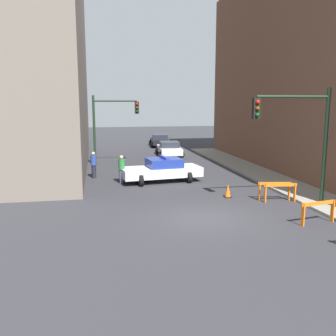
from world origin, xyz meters
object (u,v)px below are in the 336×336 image
(parked_car_near, at_px, (169,149))
(traffic_cone, at_px, (228,191))
(traffic_light_near, at_px, (303,129))
(pedestrian_crossing, at_px, (122,169))
(parked_car_mid, at_px, (160,140))
(traffic_light_far, at_px, (109,120))
(barrier_back, at_px, (280,189))
(police_car, at_px, (162,170))
(barrier_mid, at_px, (318,209))
(pedestrian_corner, at_px, (94,164))
(barrier_corner, at_px, (274,188))

(parked_car_near, height_order, traffic_cone, parked_car_near)
(traffic_light_near, distance_m, pedestrian_crossing, 10.28)
(parked_car_mid, bearing_deg, traffic_light_near, -80.08)
(traffic_light_far, relative_size, pedestrian_crossing, 3.13)
(barrier_back, height_order, traffic_cone, barrier_back)
(traffic_light_far, height_order, parked_car_near, traffic_light_far)
(parked_car_near, height_order, pedestrian_crossing, pedestrian_crossing)
(traffic_light_far, xyz_separation_m, police_car, (2.82, -6.73, -2.67))
(police_car, xyz_separation_m, parked_car_near, (2.51, 10.54, -0.05))
(parked_car_near, bearing_deg, traffic_cone, -86.10)
(barrier_back, bearing_deg, barrier_mid, -92.02)
(traffic_light_far, bearing_deg, pedestrian_corner, -103.59)
(barrier_back, bearing_deg, traffic_cone, 147.00)
(parked_car_mid, bearing_deg, barrier_back, -81.15)
(traffic_cone, bearing_deg, traffic_light_far, 116.06)
(traffic_light_near, height_order, barrier_corner, traffic_light_near)
(barrier_back, bearing_deg, police_car, 129.48)
(traffic_light_near, distance_m, parked_car_mid, 24.99)
(traffic_light_near, height_order, parked_car_near, traffic_light_near)
(pedestrian_crossing, height_order, barrier_corner, pedestrian_crossing)
(barrier_back, bearing_deg, barrier_corner, 107.52)
(police_car, height_order, pedestrian_crossing, pedestrian_crossing)
(pedestrian_crossing, xyz_separation_m, traffic_cone, (4.99, -4.27, -0.54))
(parked_car_near, relative_size, traffic_cone, 6.71)
(pedestrian_crossing, bearing_deg, pedestrian_corner, -19.49)
(traffic_light_far, height_order, barrier_back, traffic_light_far)
(parked_car_near, bearing_deg, parked_car_mid, 90.04)
(traffic_light_near, height_order, barrier_back, traffic_light_near)
(traffic_light_far, distance_m, barrier_back, 14.79)
(barrier_mid, relative_size, barrier_back, 0.99)
(parked_car_near, xyz_separation_m, barrier_mid, (2.07, -19.53, -0.06))
(traffic_light_far, bearing_deg, pedestrian_crossing, -86.41)
(parked_car_mid, relative_size, pedestrian_corner, 2.67)
(parked_car_mid, height_order, pedestrian_corner, pedestrian_corner)
(pedestrian_crossing, bearing_deg, traffic_light_near, 170.62)
(traffic_light_far, xyz_separation_m, pedestrian_crossing, (0.43, -6.80, -2.54))
(traffic_light_near, xyz_separation_m, barrier_corner, (-0.63, 1.12, -2.91))
(parked_car_mid, relative_size, traffic_cone, 6.76)
(parked_car_near, xyz_separation_m, barrier_back, (2.19, -16.24, -0.06))
(pedestrian_corner, relative_size, barrier_back, 1.04)
(traffic_light_near, distance_m, barrier_back, 3.06)
(pedestrian_crossing, xyz_separation_m, pedestrian_corner, (-1.61, 1.92, 0.00))
(traffic_light_far, relative_size, barrier_corner, 3.28)
(police_car, relative_size, traffic_cone, 7.46)
(parked_car_mid, xyz_separation_m, pedestrian_corner, (-6.98, -16.42, 0.19))
(barrier_back, xyz_separation_m, traffic_cone, (-2.10, 1.36, -0.30))
(barrier_mid, bearing_deg, parked_car_near, 96.05)
(traffic_light_far, bearing_deg, police_car, -67.29)
(police_car, distance_m, pedestrian_crossing, 2.40)
(police_car, xyz_separation_m, barrier_back, (4.69, -5.70, -0.11))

